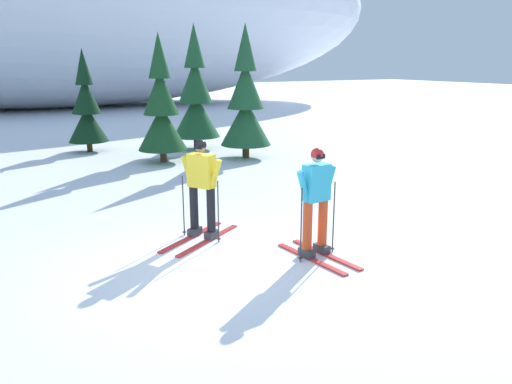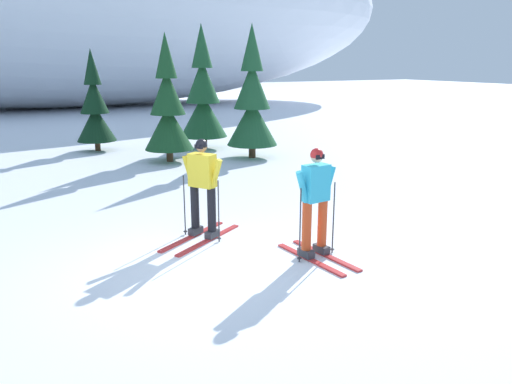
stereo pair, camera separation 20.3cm
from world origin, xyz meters
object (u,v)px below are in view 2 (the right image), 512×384
at_px(skier_yellow_jacket, 202,186).
at_px(pine_tree_far_right, 252,103).
at_px(skier_cyan_jacket, 316,201).
at_px(pine_tree_center_right, 168,109).
at_px(pine_tree_right, 203,98).
at_px(pine_tree_center_left, 95,109).

height_order(skier_yellow_jacket, pine_tree_far_right, pine_tree_far_right).
height_order(skier_cyan_jacket, skier_yellow_jacket, skier_yellow_jacket).
xyz_separation_m(skier_cyan_jacket, pine_tree_center_right, (0.30, 8.64, 0.70)).
xyz_separation_m(skier_yellow_jacket, pine_tree_right, (3.39, 8.77, 0.87)).
bearing_deg(skier_yellow_jacket, skier_cyan_jacket, -52.53).
distance_m(pine_tree_center_left, pine_tree_far_right, 5.57).
height_order(skier_yellow_jacket, pine_tree_center_left, pine_tree_center_left).
bearing_deg(skier_cyan_jacket, pine_tree_center_left, 96.71).
relative_size(skier_yellow_jacket, pine_tree_center_left, 0.51).
bearing_deg(pine_tree_center_right, pine_tree_right, 44.19).
distance_m(skier_cyan_jacket, pine_tree_far_right, 8.61).
xyz_separation_m(skier_yellow_jacket, pine_tree_center_left, (-0.11, 10.00, 0.52)).
height_order(pine_tree_center_left, pine_tree_center_right, pine_tree_center_right).
distance_m(skier_cyan_jacket, skier_yellow_jacket, 2.07).
relative_size(pine_tree_center_left, pine_tree_center_right, 0.89).
bearing_deg(skier_yellow_jacket, pine_tree_far_right, 57.13).
bearing_deg(pine_tree_center_right, pine_tree_center_left, 119.13).
bearing_deg(pine_tree_center_left, pine_tree_center_right, -60.87).
bearing_deg(pine_tree_center_left, pine_tree_right, -19.38).
distance_m(skier_yellow_jacket, pine_tree_right, 9.44).
height_order(pine_tree_center_right, pine_tree_right, pine_tree_right).
bearing_deg(pine_tree_far_right, pine_tree_center_left, 140.03).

